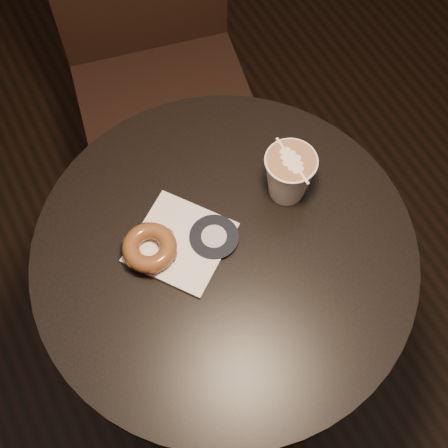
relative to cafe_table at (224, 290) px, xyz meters
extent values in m
plane|color=black|center=(0.00, 0.00, -0.55)|extent=(4.50, 4.50, 0.00)
cylinder|color=black|center=(0.00, 0.00, 0.18)|extent=(0.70, 0.70, 0.03)
cylinder|color=black|center=(0.00, 0.00, -0.18)|extent=(0.07, 0.07, 0.70)
cylinder|color=black|center=(0.00, 0.00, -0.54)|extent=(0.44, 0.44, 0.02)
cube|color=black|center=(0.12, 0.54, -0.07)|extent=(0.51, 0.51, 0.04)
cylinder|color=black|center=(-0.10, 0.40, -0.31)|extent=(0.04, 0.04, 0.48)
cylinder|color=black|center=(0.26, 0.33, -0.31)|extent=(0.04, 0.04, 0.48)
cylinder|color=black|center=(-0.02, 0.76, -0.31)|extent=(0.04, 0.04, 0.48)
cylinder|color=black|center=(0.34, 0.69, -0.31)|extent=(0.04, 0.04, 0.48)
cube|color=white|center=(-0.06, 0.05, 0.20)|extent=(0.22, 0.22, 0.01)
torus|color=brown|center=(-0.12, 0.06, 0.22)|extent=(0.10, 0.10, 0.03)
camera|label=1|loc=(-0.22, -0.42, 1.22)|focal=50.00mm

